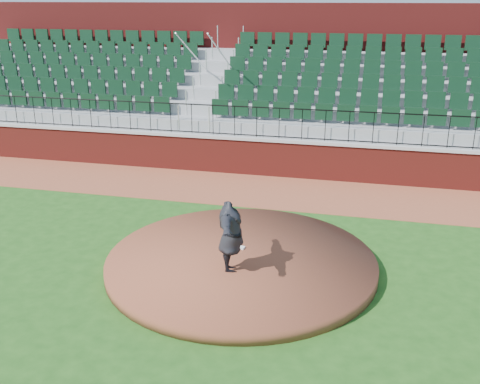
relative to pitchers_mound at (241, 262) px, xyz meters
name	(u,v)px	position (x,y,z in m)	size (l,w,h in m)	color
ground	(224,269)	(-0.35, -0.16, -0.12)	(90.00, 90.00, 0.00)	#1F4F16
warning_track	(269,191)	(-0.35, 5.24, -0.12)	(34.00, 3.20, 0.01)	brown
field_wall	(278,158)	(-0.35, 6.84, 0.47)	(34.00, 0.35, 1.20)	maroon
wall_cap	(279,140)	(-0.35, 6.84, 1.12)	(34.00, 0.45, 0.10)	#B7B7B7
wall_railing	(279,123)	(-0.35, 6.84, 1.67)	(34.00, 0.05, 1.00)	black
seating_stands	(292,95)	(-0.35, 9.56, 2.18)	(34.00, 5.10, 4.60)	gray
concourse_wall	(302,73)	(-0.35, 12.36, 2.62)	(34.00, 0.50, 5.50)	maroon
pitchers_mound	(241,262)	(0.00, 0.00, 0.00)	(6.00, 6.00, 0.25)	brown
pitching_rubber	(233,246)	(-0.31, 0.47, 0.14)	(0.57, 0.14, 0.04)	white
pitcher	(231,237)	(-0.07, -0.66, 0.90)	(1.92, 0.52, 1.56)	black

